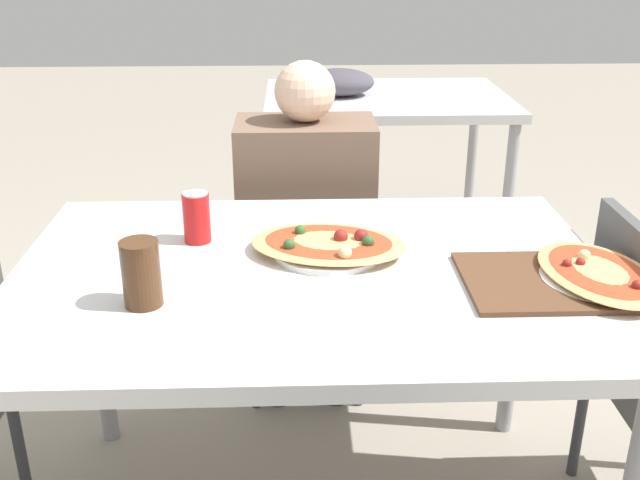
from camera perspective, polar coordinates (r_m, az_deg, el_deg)
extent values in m
cube|color=silver|center=(1.70, -0.71, -2.84)|extent=(1.35, 0.93, 0.04)
cylinder|color=#99999E|center=(2.32, -16.52, -7.04)|extent=(0.05, 0.05, 0.72)
cylinder|color=#99999E|center=(2.33, 14.58, -6.57)|extent=(0.05, 0.05, 0.72)
cube|color=#4C4C4C|center=(2.49, -1.12, -2.11)|extent=(0.40, 0.40, 0.04)
cube|color=#4C4C4C|center=(2.58, -1.23, 4.09)|extent=(0.38, 0.03, 0.40)
cylinder|color=#38383D|center=(2.45, 3.00, -8.47)|extent=(0.03, 0.03, 0.41)
cylinder|color=#38383D|center=(2.45, -5.04, -8.59)|extent=(0.03, 0.03, 0.41)
cylinder|color=#38383D|center=(2.75, 2.42, -4.77)|extent=(0.03, 0.03, 0.41)
cylinder|color=#38383D|center=(2.74, -4.71, -4.87)|extent=(0.03, 0.03, 0.41)
cylinder|color=#38383D|center=(2.19, -21.87, -14.78)|extent=(0.03, 0.03, 0.41)
cube|color=#4C4C4C|center=(1.93, 22.24, -4.56)|extent=(0.03, 0.38, 0.40)
cylinder|color=#38383D|center=(2.29, 19.24, -12.51)|extent=(0.03, 0.03, 0.41)
cylinder|color=#2D2D38|center=(2.47, 1.22, -7.66)|extent=(0.10, 0.10, 0.45)
cylinder|color=#2D2D38|center=(2.47, -3.29, -7.73)|extent=(0.10, 0.10, 0.45)
cube|color=brown|center=(2.36, -1.16, 3.33)|extent=(0.43, 0.26, 0.48)
sphere|color=beige|center=(2.27, -1.23, 11.26)|extent=(0.18, 0.18, 0.18)
cylinder|color=white|center=(1.77, 0.64, -0.79)|extent=(0.26, 0.26, 0.01)
ellipsoid|color=#E0AD66|center=(1.76, 0.64, -0.28)|extent=(0.41, 0.32, 0.02)
ellipsoid|color=#B24223|center=(1.76, 0.65, -0.10)|extent=(0.34, 0.27, 0.01)
sphere|color=maroon|center=(1.77, 3.15, 0.31)|extent=(0.03, 0.03, 0.03)
sphere|color=beige|center=(1.68, 1.90, -0.91)|extent=(0.03, 0.03, 0.03)
sphere|color=#335928|center=(1.72, -2.37, -0.37)|extent=(0.03, 0.03, 0.03)
sphere|color=maroon|center=(1.76, 1.59, 0.27)|extent=(0.03, 0.03, 0.03)
sphere|color=#335928|center=(1.80, -1.52, 0.72)|extent=(0.03, 0.03, 0.03)
sphere|color=#335928|center=(1.74, 3.69, -0.11)|extent=(0.03, 0.03, 0.03)
cylinder|color=red|center=(1.84, -9.38, 1.68)|extent=(0.07, 0.07, 0.12)
cylinder|color=silver|center=(1.82, -9.51, 3.51)|extent=(0.06, 0.06, 0.00)
cylinder|color=#4C2D19|center=(1.55, -13.46, -2.50)|extent=(0.08, 0.08, 0.14)
cube|color=brown|center=(1.70, 17.60, -3.00)|extent=(0.40, 0.29, 0.01)
cylinder|color=white|center=(1.74, 20.44, -2.87)|extent=(0.25, 0.25, 0.01)
ellipsoid|color=#E0AD66|center=(1.73, 20.52, -2.37)|extent=(0.29, 0.38, 0.02)
ellipsoid|color=#B24223|center=(1.73, 20.55, -2.19)|extent=(0.24, 0.31, 0.01)
sphere|color=maroon|center=(1.74, 19.23, -1.62)|extent=(0.02, 0.02, 0.02)
sphere|color=maroon|center=(1.67, 23.02, -3.20)|extent=(0.02, 0.02, 0.02)
sphere|color=beige|center=(1.77, 19.49, -1.11)|extent=(0.03, 0.03, 0.03)
sphere|color=maroon|center=(1.72, 18.30, -1.71)|extent=(0.02, 0.02, 0.02)
cube|color=silver|center=(3.48, 5.10, 10.62)|extent=(1.10, 0.80, 0.04)
ellipsoid|color=#4C4751|center=(3.44, 1.43, 11.93)|extent=(0.32, 0.24, 0.12)
cylinder|color=#99999E|center=(3.23, -3.27, 2.61)|extent=(0.05, 0.05, 0.72)
cylinder|color=#99999E|center=(3.35, 14.10, 2.74)|extent=(0.05, 0.05, 0.72)
cylinder|color=#99999E|center=(3.89, -3.08, 6.21)|extent=(0.05, 0.05, 0.72)
cylinder|color=#99999E|center=(4.00, 11.50, 6.24)|extent=(0.05, 0.05, 0.72)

